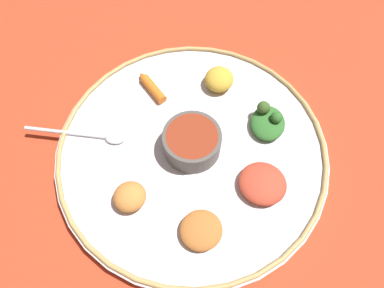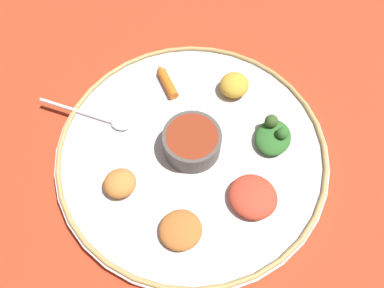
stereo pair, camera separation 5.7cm
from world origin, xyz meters
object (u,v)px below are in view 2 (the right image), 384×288
object	(u,v)px
center_bowl	(192,142)
spoon	(98,118)
greens_pile	(274,136)
carrot_near_spoon	(167,81)

from	to	relation	value
center_bowl	spoon	world-z (taller)	center_bowl
center_bowl	spoon	xyz separation A→B (m)	(0.16, 0.07, -0.02)
center_bowl	spoon	size ratio (longest dim) A/B	0.57
greens_pile	spoon	bearing A→B (deg)	36.02
center_bowl	greens_pile	size ratio (longest dim) A/B	1.10
spoon	carrot_near_spoon	size ratio (longest dim) A/B	2.14
spoon	carrot_near_spoon	xyz separation A→B (m)	(-0.03, -0.14, 0.00)
spoon	greens_pile	xyz separation A→B (m)	(-0.25, -0.18, 0.01)
greens_pile	carrot_near_spoon	xyz separation A→B (m)	(0.22, 0.04, -0.01)
carrot_near_spoon	spoon	bearing A→B (deg)	76.96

